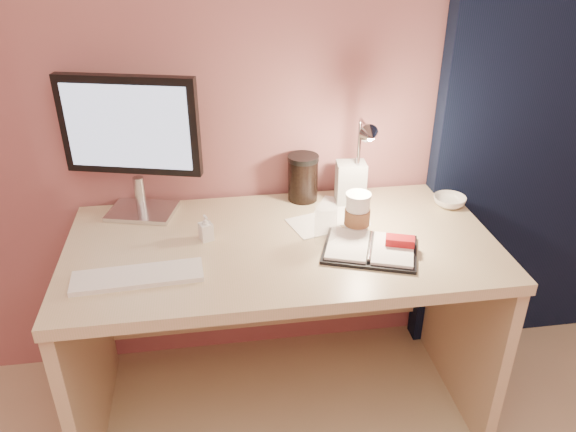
{
  "coord_description": "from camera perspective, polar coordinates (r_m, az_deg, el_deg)",
  "views": [
    {
      "loc": [
        -0.21,
        -0.18,
        1.68
      ],
      "look_at": [
        0.01,
        1.33,
        0.85
      ],
      "focal_mm": 35.0,
      "sensor_mm": 36.0,
      "label": 1
    }
  ],
  "objects": [
    {
      "name": "room",
      "position": [
        2.27,
        23.29,
        12.4
      ],
      "size": [
        3.5,
        3.5,
        3.5
      ],
      "color": "#C6B28E",
      "rests_on": "ground"
    },
    {
      "name": "desk",
      "position": [
        2.02,
        -0.87,
        -7.0
      ],
      "size": [
        1.4,
        0.7,
        0.73
      ],
      "color": "beige",
      "rests_on": "ground"
    },
    {
      "name": "monitor",
      "position": [
        1.95,
        -15.59,
        7.97
      ],
      "size": [
        0.46,
        0.22,
        0.5
      ],
      "rotation": [
        0.0,
        0.0,
        -0.27
      ],
      "color": "silver",
      "rests_on": "desk"
    },
    {
      "name": "keyboard",
      "position": [
        1.71,
        -15.01,
        -5.95
      ],
      "size": [
        0.38,
        0.13,
        0.02
      ],
      "primitive_type": "cube",
      "rotation": [
        0.0,
        0.0,
        0.06
      ],
      "color": "white",
      "rests_on": "desk"
    },
    {
      "name": "planner",
      "position": [
        1.8,
        8.59,
        -3.23
      ],
      "size": [
        0.35,
        0.3,
        0.05
      ],
      "rotation": [
        0.0,
        0.0,
        -0.35
      ],
      "color": "black",
      "rests_on": "desk"
    },
    {
      "name": "paper_a",
      "position": [
        1.93,
        2.65,
        -0.91
      ],
      "size": [
        0.19,
        0.19,
        0.0
      ],
      "primitive_type": "cube",
      "rotation": [
        0.0,
        0.0,
        0.28
      ],
      "color": "white",
      "rests_on": "desk"
    },
    {
      "name": "paper_b",
      "position": [
        2.0,
        6.13,
        0.09
      ],
      "size": [
        0.18,
        0.18,
        0.0
      ],
      "primitive_type": "cube",
      "rotation": [
        0.0,
        0.0,
        -0.2
      ],
      "color": "white",
      "rests_on": "desk"
    },
    {
      "name": "paper_c",
      "position": [
        2.06,
        5.14,
        0.94
      ],
      "size": [
        0.19,
        0.19,
        0.0
      ],
      "primitive_type": "cube",
      "rotation": [
        0.0,
        0.0,
        1.08
      ],
      "color": "white",
      "rests_on": "desk"
    },
    {
      "name": "coffee_cup",
      "position": [
        1.88,
        7.06,
        0.24
      ],
      "size": [
        0.09,
        0.09,
        0.14
      ],
      "color": "white",
      "rests_on": "desk"
    },
    {
      "name": "clear_cup",
      "position": [
        1.81,
        3.84,
        -0.82
      ],
      "size": [
        0.07,
        0.07,
        0.13
      ],
      "primitive_type": "cylinder",
      "color": "white",
      "rests_on": "desk"
    },
    {
      "name": "bowl",
      "position": [
        2.13,
        16.09,
        1.45
      ],
      "size": [
        0.13,
        0.13,
        0.04
      ],
      "primitive_type": "imported",
      "rotation": [
        0.0,
        0.0,
        -0.09
      ],
      "color": "silver",
      "rests_on": "desk"
    },
    {
      "name": "lotion_bottle",
      "position": [
        1.84,
        -8.35,
        -1.19
      ],
      "size": [
        0.05,
        0.05,
        0.09
      ],
      "primitive_type": "imported",
      "rotation": [
        0.0,
        0.0,
        0.35
      ],
      "color": "white",
      "rests_on": "desk"
    },
    {
      "name": "dark_jar",
      "position": [
        2.08,
        1.52,
        3.68
      ],
      "size": [
        0.11,
        0.11,
        0.16
      ],
      "primitive_type": "cylinder",
      "color": "black",
      "rests_on": "desk"
    },
    {
      "name": "product_box",
      "position": [
        2.07,
        6.37,
        3.38
      ],
      "size": [
        0.11,
        0.09,
        0.16
      ],
      "primitive_type": "cube",
      "rotation": [
        0.0,
        0.0,
        -0.08
      ],
      "color": "silver",
      "rests_on": "desk"
    },
    {
      "name": "desk_lamp",
      "position": [
        1.92,
        7.97,
        5.84
      ],
      "size": [
        0.08,
        0.21,
        0.35
      ],
      "rotation": [
        0.0,
        0.0,
        -0.03
      ],
      "color": "silver",
      "rests_on": "desk"
    }
  ]
}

